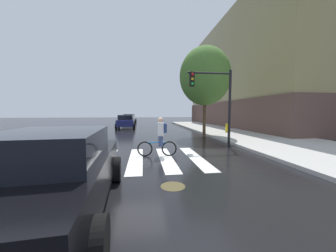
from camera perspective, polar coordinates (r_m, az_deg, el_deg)
ground_plane at (r=7.64m, az=-10.65°, el=-10.24°), size 120.00×120.00×0.00m
sidewalk at (r=11.30m, az=40.38°, el=-6.06°), size 6.50×50.00×0.15m
crosswalk_stripes at (r=7.68m, az=-14.68°, el=-10.18°), size 6.74×4.02×0.01m
manhole_cover at (r=4.98m, az=1.53°, el=-18.22°), size 0.64×0.64×0.01m
sedan_near at (r=4.04m, az=-31.76°, el=-12.08°), size 2.40×4.71×1.59m
sedan_mid at (r=22.15m, az=-12.97°, el=1.41°), size 2.22×4.59×1.57m
sedan_far at (r=32.08m, az=-11.98°, el=2.31°), size 2.35×4.66×1.57m
cyclist at (r=7.90m, az=-2.53°, el=-3.44°), size 1.71×0.38×1.69m
traffic_light_near at (r=10.40m, az=14.59°, el=9.44°), size 2.47×0.28×4.20m
fire_hydrant at (r=16.87m, az=17.80°, el=-0.55°), size 0.33×0.22×0.78m
street_tree_near at (r=14.76m, az=11.43°, el=14.95°), size 3.87×3.87×6.88m
corner_building at (r=29.36m, az=29.17°, el=13.29°), size 15.03×25.06×13.58m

